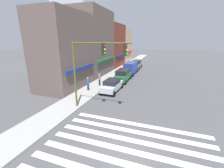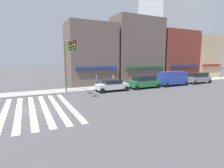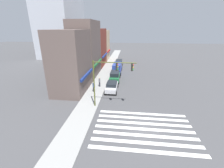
% 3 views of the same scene
% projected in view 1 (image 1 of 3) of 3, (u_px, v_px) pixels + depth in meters
% --- Properties ---
extents(ground_plane, '(200.00, 200.00, 0.00)m').
position_uv_depth(ground_plane, '(129.00, 151.00, 9.30)').
color(ground_plane, '#424244').
extents(sidewalk_left, '(120.00, 3.00, 0.15)m').
position_uv_depth(sidewalk_left, '(35.00, 127.00, 11.68)').
color(sidewalk_left, gray).
rests_on(sidewalk_left, ground_plane).
extents(crosswalk_stripes, '(6.82, 10.80, 0.01)m').
position_uv_depth(crosswalk_stripes, '(129.00, 151.00, 9.30)').
color(crosswalk_stripes, silver).
rests_on(crosswalk_stripes, ground_plane).
extents(storefront_row, '(35.21, 5.30, 11.89)m').
position_uv_depth(storefront_row, '(102.00, 46.00, 32.18)').
color(storefront_row, brown).
rests_on(storefront_row, ground_plane).
extents(traffic_signal, '(0.32, 5.53, 6.56)m').
position_uv_depth(traffic_signal, '(93.00, 61.00, 13.26)').
color(traffic_signal, '#474C1E').
rests_on(traffic_signal, ground_plane).
extents(sedan_silver, '(4.42, 2.02, 1.59)m').
position_uv_depth(sedan_silver, '(112.00, 85.00, 19.78)').
color(sedan_silver, '#B7B7BC').
rests_on(sedan_silver, ground_plane).
extents(suv_green, '(4.73, 2.12, 1.94)m').
position_uv_depth(suv_green, '(123.00, 75.00, 24.63)').
color(suv_green, '#1E6638').
rests_on(suv_green, ground_plane).
extents(van_blue, '(5.05, 2.22, 2.34)m').
position_uv_depth(van_blue, '(131.00, 68.00, 29.71)').
color(van_blue, navy).
rests_on(van_blue, ground_plane).
extents(suv_grey, '(4.70, 2.12, 1.94)m').
position_uv_depth(suv_grey, '(136.00, 64.00, 35.47)').
color(suv_grey, slate).
rests_on(suv_grey, ground_plane).
extents(pedestrian_grey_coat, '(0.32, 0.32, 1.77)m').
position_uv_depth(pedestrian_grey_coat, '(100.00, 79.00, 21.80)').
color(pedestrian_grey_coat, '#23232D').
rests_on(pedestrian_grey_coat, sidewalk_left).
extents(pedestrian_blue_shirt, '(0.32, 0.32, 1.77)m').
position_uv_depth(pedestrian_blue_shirt, '(88.00, 83.00, 19.71)').
color(pedestrian_blue_shirt, '#23232D').
rests_on(pedestrian_blue_shirt, sidewalk_left).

